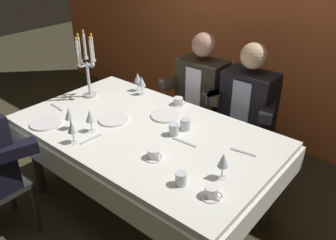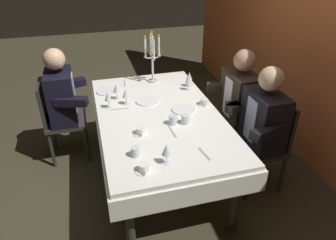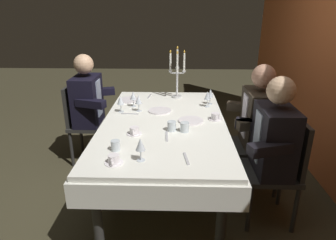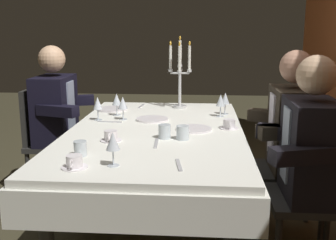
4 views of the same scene
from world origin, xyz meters
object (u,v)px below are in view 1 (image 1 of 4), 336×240
object	(u,v)px
dinner_plate_1	(46,123)
wine_glass_3	(223,161)
water_tumbler_0	(181,179)
water_tumbler_2	(185,124)
candelabra	(87,66)
dinner_plate_2	(114,119)
dining_table	(144,143)
coffee_cup_1	(154,154)
water_tumbler_1	(174,129)
wine_glass_0	(142,82)
wine_glass_1	(72,127)
coffee_cup_0	(178,102)
coffee_cup_2	(211,192)
seated_diner_1	(202,88)
dinner_plate_0	(165,115)
wine_glass_5	(138,78)
wine_glass_2	(69,114)
wine_glass_4	(90,116)
seated_diner_2	(248,102)

from	to	relation	value
dinner_plate_1	wine_glass_3	bearing A→B (deg)	12.04
water_tumbler_0	water_tumbler_2	bearing A→B (deg)	125.00
wine_glass_3	candelabra	bearing A→B (deg)	170.76
dinner_plate_2	water_tumbler_2	bearing A→B (deg)	25.28
wine_glass_3	dining_table	bearing A→B (deg)	170.49
coffee_cup_1	dinner_plate_2	bearing A→B (deg)	162.67
dinner_plate_1	water_tumbler_1	bearing A→B (deg)	30.47
wine_glass_0	wine_glass_1	world-z (taller)	same
coffee_cup_0	candelabra	bearing A→B (deg)	-152.79
coffee_cup_2	seated_diner_1	world-z (taller)	seated_diner_1
wine_glass_1	seated_diner_1	distance (m)	1.33
wine_glass_0	water_tumbler_2	xyz separation A→B (m)	(0.66, -0.25, -0.07)
dinner_plate_0	water_tumbler_0	distance (m)	0.82
wine_glass_1	coffee_cup_1	distance (m)	0.58
candelabra	seated_diner_1	size ratio (longest dim) A/B	0.46
wine_glass_1	coffee_cup_1	xyz separation A→B (m)	(0.53, 0.20, -0.09)
water_tumbler_1	wine_glass_5	bearing A→B (deg)	151.57
wine_glass_1	water_tumbler_2	xyz separation A→B (m)	(0.47, 0.61, -0.07)
wine_glass_3	wine_glass_2	bearing A→B (deg)	-169.61
dining_table	wine_glass_0	bearing A→B (deg)	134.53
dinner_plate_0	wine_glass_5	distance (m)	0.56
wine_glass_1	wine_glass_3	world-z (taller)	same
dinner_plate_0	seated_diner_1	world-z (taller)	seated_diner_1
water_tumbler_2	seated_diner_1	size ratio (longest dim) A/B	0.07
wine_glass_5	water_tumbler_0	world-z (taller)	wine_glass_5
dinner_plate_1	wine_glass_5	world-z (taller)	wine_glass_5
dinner_plate_1	wine_glass_3	world-z (taller)	wine_glass_3
wine_glass_4	coffee_cup_1	xyz separation A→B (m)	(0.56, 0.03, -0.09)
wine_glass_1	water_tumbler_2	distance (m)	0.78
water_tumbler_0	water_tumbler_2	xyz separation A→B (m)	(-0.35, 0.50, 0.00)
dinner_plate_0	water_tumbler_1	xyz separation A→B (m)	(0.22, -0.17, 0.03)
water_tumbler_2	water_tumbler_1	bearing A→B (deg)	-99.10
water_tumbler_0	seated_diner_1	distance (m)	1.39
wine_glass_1	wine_glass_2	size ratio (longest dim) A/B	1.00
coffee_cup_0	seated_diner_2	distance (m)	0.59
dinner_plate_0	wine_glass_3	distance (m)	0.83
wine_glass_3	water_tumbler_2	xyz separation A→B (m)	(-0.50, 0.30, -0.08)
candelabra	wine_glass_0	world-z (taller)	candelabra
dinner_plate_1	wine_glass_1	xyz separation A→B (m)	(0.37, -0.02, 0.11)
dinner_plate_0	wine_glass_0	distance (m)	0.47
wine_glass_0	wine_glass_3	world-z (taller)	same
candelabra	dinner_plate_0	world-z (taller)	candelabra
dining_table	coffee_cup_2	distance (m)	0.84
dinner_plate_1	wine_glass_4	xyz separation A→B (m)	(0.34, 0.15, 0.11)
dinner_plate_1	coffee_cup_2	xyz separation A→B (m)	(1.37, 0.11, 0.02)
candelabra	seated_diner_1	distance (m)	1.03
wine_glass_3	water_tumbler_1	xyz separation A→B (m)	(-0.51, 0.20, -0.08)
wine_glass_2	wine_glass_1	bearing A→B (deg)	-30.57
dinner_plate_2	wine_glass_5	world-z (taller)	wine_glass_5
dining_table	dinner_plate_0	xyz separation A→B (m)	(-0.00, 0.24, 0.13)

